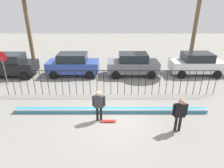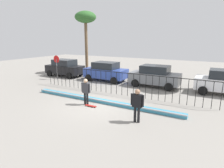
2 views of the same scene
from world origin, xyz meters
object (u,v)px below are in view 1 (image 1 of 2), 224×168
(skateboarder, at_px, (99,103))
(camera_operator, at_px, (180,112))
(parked_car_blue, at_px, (73,64))
(parked_car_gray, at_px, (133,64))
(stop_sign, at_px, (3,63))
(skateboard, at_px, (108,121))
(parked_car_black, at_px, (10,65))
(parked_car_white, at_px, (196,64))

(skateboarder, distance_m, camera_operator, 3.98)
(parked_car_blue, bearing_deg, parked_car_gray, -2.98)
(parked_car_gray, distance_m, stop_sign, 10.07)
(skateboard, height_order, parked_car_black, parked_car_black)
(parked_car_black, bearing_deg, parked_car_blue, -1.81)
(skateboarder, height_order, skateboard, skateboarder)
(parked_car_white, bearing_deg, parked_car_black, 179.47)
(camera_operator, bearing_deg, skateboard, 12.69)
(stop_sign, bearing_deg, skateboarder, -33.81)
(parked_car_black, bearing_deg, camera_operator, -36.48)
(skateboarder, distance_m, skateboard, 1.09)
(stop_sign, bearing_deg, parked_car_blue, 21.27)
(skateboarder, xyz_separation_m, stop_sign, (-7.43, 4.98, 0.59))
(parked_car_white, relative_size, stop_sign, 1.72)
(parked_car_blue, height_order, parked_car_gray, same)
(camera_operator, height_order, parked_car_gray, parked_car_gray)
(skateboard, xyz_separation_m, parked_car_blue, (-3.11, 7.04, 0.91))
(skateboard, bearing_deg, stop_sign, 168.76)
(skateboard, bearing_deg, skateboarder, -179.71)
(stop_sign, bearing_deg, camera_operator, -27.53)
(skateboarder, bearing_deg, parked_car_gray, 71.51)
(skateboarder, relative_size, parked_car_blue, 0.40)
(parked_car_white, bearing_deg, stop_sign, -174.22)
(skateboard, xyz_separation_m, stop_sign, (-7.91, 5.17, 1.56))
(camera_operator, bearing_deg, skateboarder, 11.46)
(parked_car_black, height_order, stop_sign, stop_sign)
(camera_operator, bearing_deg, parked_car_gray, -54.79)
(parked_car_black, bearing_deg, parked_car_white, -2.56)
(skateboard, relative_size, parked_car_white, 0.19)
(parked_car_blue, height_order, stop_sign, stop_sign)
(parked_car_black, xyz_separation_m, parked_car_white, (15.82, 0.33, 0.00))
(skateboard, relative_size, parked_car_gray, 0.19)
(skateboarder, bearing_deg, parked_car_white, 42.76)
(skateboard, distance_m, parked_car_blue, 7.75)
(parked_car_blue, xyz_separation_m, parked_car_white, (10.51, 0.15, 0.00))
(parked_car_gray, bearing_deg, parked_car_black, -178.04)
(skateboard, bearing_deg, camera_operator, 9.83)
(parked_car_blue, distance_m, parked_car_gray, 5.07)
(parked_car_white, height_order, stop_sign, stop_sign)
(parked_car_blue, xyz_separation_m, parked_car_gray, (5.07, -0.00, 0.00))
(skateboarder, xyz_separation_m, parked_car_blue, (-2.63, 6.85, -0.05))
(skateboarder, bearing_deg, parked_car_blue, 112.15)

